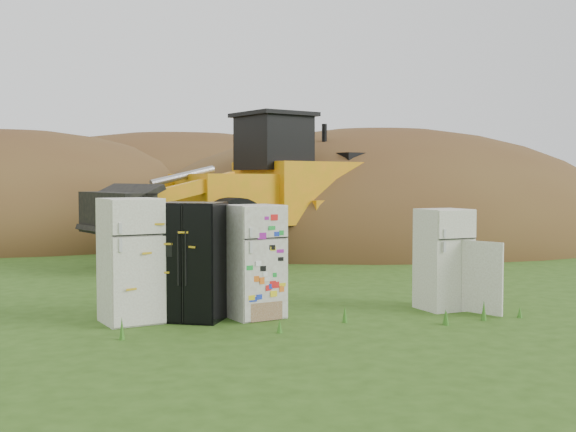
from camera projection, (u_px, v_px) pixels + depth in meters
name	position (u px, v px, depth m)	size (l,w,h in m)	color
ground	(295.00, 315.00, 10.74)	(120.00, 120.00, 0.00)	#2B4913
fridge_leftmost	(131.00, 260.00, 10.19)	(0.78, 0.75, 1.76)	white
fridge_black_side	(192.00, 261.00, 10.35)	(0.89, 0.70, 1.70)	black
fridge_sticker	(254.00, 261.00, 10.56)	(0.74, 0.68, 1.65)	silver
fridge_open_door	(444.00, 259.00, 11.22)	(0.71, 0.66, 1.57)	white
wheel_loader	(243.00, 186.00, 17.78)	(7.64, 3.10, 3.69)	orange
dirt_mound_right	(382.00, 242.00, 23.15)	(16.59, 12.17, 7.28)	#4F3019
dirt_mound_left	(5.00, 239.00, 24.21)	(16.53, 12.40, 7.36)	#4F3019
dirt_mound_back	(181.00, 231.00, 28.05)	(20.05, 13.37, 7.66)	#4F3019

